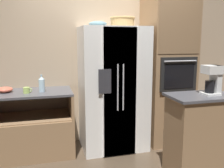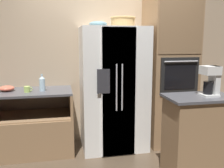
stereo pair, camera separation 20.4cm
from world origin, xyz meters
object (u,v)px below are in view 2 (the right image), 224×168
(wicker_basket, at_px, (123,21))
(bottle_tall, at_px, (42,83))
(coffee_maker, at_px, (211,80))
(mixing_bowl, at_px, (7,88))
(mug, at_px, (27,89))
(fruit_bowl, at_px, (98,24))
(wall_oven, at_px, (169,71))
(refrigerator, at_px, (113,89))

(wicker_basket, bearing_deg, bottle_tall, 179.78)
(bottle_tall, relative_size, coffee_maker, 0.70)
(wicker_basket, height_order, mixing_bowl, wicker_basket)
(mug, bearing_deg, coffee_maker, -25.92)
(fruit_bowl, bearing_deg, wall_oven, 0.99)
(wall_oven, xyz_separation_m, wicker_basket, (-0.75, -0.04, 0.73))
(refrigerator, height_order, mug, refrigerator)
(fruit_bowl, xyz_separation_m, mug, (-0.99, -0.06, -0.88))
(refrigerator, height_order, wicker_basket, wicker_basket)
(bottle_tall, bearing_deg, mixing_bowl, 169.20)
(bottle_tall, bearing_deg, wall_oven, 1.02)
(wall_oven, height_order, wicker_basket, wall_oven)
(mug, relative_size, mixing_bowl, 0.55)
(refrigerator, distance_m, wicker_basket, 0.98)
(fruit_bowl, bearing_deg, wicker_basket, -3.12)
(wicker_basket, distance_m, bottle_tall, 1.43)
(wall_oven, xyz_separation_m, fruit_bowl, (-1.10, -0.02, 0.69))
(refrigerator, distance_m, coffee_maker, 1.42)
(bottle_tall, height_order, mixing_bowl, bottle_tall)
(refrigerator, xyz_separation_m, mug, (-1.21, -0.05, 0.05))
(wicker_basket, height_order, coffee_maker, wicker_basket)
(mixing_bowl, bearing_deg, fruit_bowl, -3.48)
(wall_oven, relative_size, bottle_tall, 9.57)
(wall_oven, bearing_deg, mixing_bowl, 178.59)
(fruit_bowl, relative_size, mug, 2.25)
(wicker_basket, bearing_deg, mixing_bowl, 176.60)
(wicker_basket, xyz_separation_m, mug, (-1.35, -0.04, -0.92))
(mug, bearing_deg, bottle_tall, 12.32)
(mixing_bowl, xyz_separation_m, coffee_maker, (2.39, -1.16, 0.23))
(refrigerator, distance_m, mixing_bowl, 1.50)
(mixing_bowl, bearing_deg, refrigerator, -3.13)
(wicker_basket, relative_size, mixing_bowl, 1.73)
(wall_oven, relative_size, fruit_bowl, 8.95)
(bottle_tall, bearing_deg, refrigerator, 0.60)
(fruit_bowl, height_order, mug, fruit_bowl)
(fruit_bowl, distance_m, mixing_bowl, 1.56)
(fruit_bowl, distance_m, coffee_maker, 1.68)
(wicker_basket, height_order, fruit_bowl, wicker_basket)
(mug, bearing_deg, mixing_bowl, 154.82)
(bottle_tall, distance_m, mixing_bowl, 0.50)
(wicker_basket, distance_m, mug, 1.63)
(refrigerator, height_order, mixing_bowl, refrigerator)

